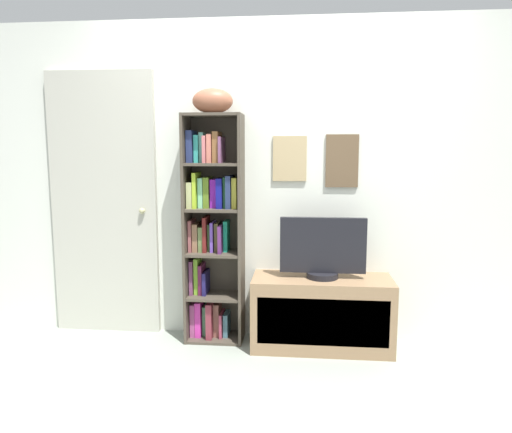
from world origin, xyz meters
TOP-DOWN VIEW (x-y plane):
  - ground at (0.00, 0.00)m, footprint 5.20×5.20m
  - back_wall at (0.00, 1.13)m, footprint 4.80×0.08m
  - bookshelf at (-0.46, 1.00)m, footprint 0.42×0.26m
  - football at (-0.43, 0.97)m, footprint 0.31×0.22m
  - tv_stand at (0.35, 0.90)m, footprint 0.99×0.40m
  - television at (0.35, 0.90)m, footprint 0.60×0.22m
  - door at (-1.30, 1.08)m, footprint 0.82×0.09m

SIDE VIEW (x-z plane):
  - ground at x=0.00m, z-range -0.04..0.00m
  - tv_stand at x=0.35m, z-range 0.00..0.51m
  - television at x=0.35m, z-range 0.50..0.93m
  - bookshelf at x=-0.46m, z-range -0.01..1.65m
  - door at x=-1.30m, z-range 0.00..1.99m
  - back_wall at x=0.00m, z-range 0.00..2.35m
  - football at x=-0.43m, z-range 1.66..1.83m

